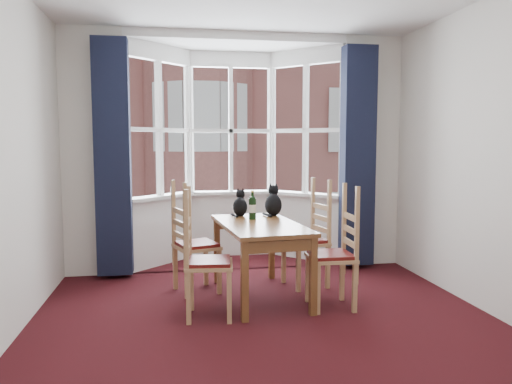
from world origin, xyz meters
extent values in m
plane|color=black|center=(0.00, 0.00, 0.00)|extent=(4.50, 4.50, 0.00)
plane|color=silver|center=(0.00, -2.25, 1.40)|extent=(4.00, 0.00, 4.00)
cube|color=silver|center=(-1.65, 2.25, 1.40)|extent=(0.70, 0.12, 2.80)
cube|color=silver|center=(1.65, 2.25, 1.40)|extent=(0.70, 0.12, 2.80)
cube|color=#161A31|center=(-1.42, 2.07, 1.35)|extent=(0.38, 0.22, 2.60)
cube|color=#161A31|center=(1.42, 2.07, 1.35)|extent=(0.38, 0.22, 2.60)
cube|color=brown|center=(0.06, 1.10, 0.72)|extent=(0.86, 1.41, 0.04)
cube|color=brown|center=(-0.18, 0.45, 0.35)|extent=(0.07, 0.07, 0.70)
cube|color=brown|center=(-0.31, 1.69, 0.35)|extent=(0.07, 0.07, 0.70)
cube|color=brown|center=(0.44, 0.51, 0.35)|extent=(0.07, 0.07, 0.70)
cube|color=brown|center=(0.31, 1.75, 0.35)|extent=(0.07, 0.07, 0.70)
cube|color=tan|center=(-0.47, 0.62, 0.48)|extent=(0.44, 0.46, 0.06)
cube|color=#50100D|center=(-0.47, 0.62, 0.49)|extent=(0.40, 0.41, 0.03)
cube|color=tan|center=(-0.54, 1.39, 0.48)|extent=(0.51, 0.52, 0.06)
cube|color=#50100D|center=(-0.54, 1.39, 0.49)|extent=(0.46, 0.47, 0.03)
cube|color=tan|center=(0.66, 0.70, 0.48)|extent=(0.41, 0.43, 0.06)
cube|color=#50100D|center=(0.66, 0.70, 0.49)|extent=(0.37, 0.39, 0.03)
cube|color=tan|center=(0.61, 1.42, 0.48)|extent=(0.48, 0.50, 0.06)
cube|color=#50100D|center=(0.61, 1.42, 0.49)|extent=(0.43, 0.45, 0.03)
ellipsoid|color=black|center=(-0.06, 1.62, 0.83)|extent=(0.19, 0.23, 0.20)
sphere|color=black|center=(-0.05, 1.69, 0.96)|extent=(0.11, 0.11, 0.10)
cone|color=black|center=(-0.07, 1.69, 1.01)|extent=(0.04, 0.04, 0.04)
cone|color=black|center=(-0.02, 1.68, 1.01)|extent=(0.04, 0.04, 0.04)
ellipsoid|color=black|center=(0.30, 1.59, 0.85)|extent=(0.23, 0.27, 0.24)
sphere|color=black|center=(0.31, 1.68, 1.00)|extent=(0.13, 0.13, 0.11)
cone|color=black|center=(0.28, 1.68, 1.06)|extent=(0.05, 0.05, 0.05)
cone|color=black|center=(0.34, 1.67, 1.06)|extent=(0.05, 0.05, 0.05)
cylinder|color=black|center=(0.03, 1.36, 0.84)|extent=(0.07, 0.07, 0.21)
sphere|color=black|center=(0.03, 1.36, 0.95)|extent=(0.07, 0.07, 0.07)
cylinder|color=black|center=(0.03, 1.36, 0.99)|extent=(0.03, 0.03, 0.09)
cylinder|color=gold|center=(0.03, 1.36, 1.03)|extent=(0.03, 0.03, 0.02)
cylinder|color=silver|center=(0.03, 1.36, 0.85)|extent=(0.08, 0.08, 0.08)
cylinder|color=white|center=(-0.77, 2.60, 0.92)|extent=(0.06, 0.06, 0.10)
plane|color=#333335|center=(0.00, 32.25, -6.00)|extent=(80.00, 80.00, 0.00)
cube|color=#A55E55|center=(0.00, 14.25, 1.00)|extent=(18.00, 6.00, 14.00)
cylinder|color=#A55E55|center=(0.00, 11.25, 1.00)|extent=(3.20, 3.20, 14.00)
camera|label=1|loc=(-0.76, -3.63, 1.53)|focal=35.00mm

